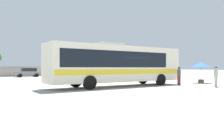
{
  "coord_description": "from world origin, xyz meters",
  "views": [
    {
      "loc": [
        -12.55,
        -15.48,
        1.61
      ],
      "look_at": [
        0.41,
        3.01,
        1.38
      ],
      "focal_mm": 36.24,
      "sensor_mm": 36.0,
      "label": 1
    }
  ],
  "objects_px": {
    "attendant_by_bus_door": "(179,75)",
    "vendor_umbrella_secondary_blue": "(201,65)",
    "parked_car_third_grey": "(28,72)",
    "passenger_waiting_on_apron": "(216,76)",
    "coach_bus_cream_yellow": "(117,64)"
  },
  "relations": [
    {
      "from": "coach_bus_cream_yellow",
      "to": "attendant_by_bus_door",
      "type": "height_order",
      "value": "coach_bus_cream_yellow"
    },
    {
      "from": "passenger_waiting_on_apron",
      "to": "parked_car_third_grey",
      "type": "distance_m",
      "value": 30.79
    },
    {
      "from": "vendor_umbrella_secondary_blue",
      "to": "parked_car_third_grey",
      "type": "relative_size",
      "value": 0.5
    },
    {
      "from": "coach_bus_cream_yellow",
      "to": "vendor_umbrella_secondary_blue",
      "type": "distance_m",
      "value": 10.07
    },
    {
      "from": "attendant_by_bus_door",
      "to": "passenger_waiting_on_apron",
      "type": "xyz_separation_m",
      "value": [
        0.89,
        -3.07,
        -0.0
      ]
    },
    {
      "from": "vendor_umbrella_secondary_blue",
      "to": "parked_car_third_grey",
      "type": "bearing_deg",
      "value": 112.73
    },
    {
      "from": "passenger_waiting_on_apron",
      "to": "vendor_umbrella_secondary_blue",
      "type": "height_order",
      "value": "vendor_umbrella_secondary_blue"
    },
    {
      "from": "attendant_by_bus_door",
      "to": "vendor_umbrella_secondary_blue",
      "type": "xyz_separation_m",
      "value": [
        4.41,
        0.65,
        0.93
      ]
    },
    {
      "from": "attendant_by_bus_door",
      "to": "vendor_umbrella_secondary_blue",
      "type": "bearing_deg",
      "value": 8.31
    },
    {
      "from": "vendor_umbrella_secondary_blue",
      "to": "parked_car_third_grey",
      "type": "xyz_separation_m",
      "value": [
        -10.96,
        26.17,
        -1.07
      ]
    },
    {
      "from": "passenger_waiting_on_apron",
      "to": "vendor_umbrella_secondary_blue",
      "type": "bearing_deg",
      "value": 46.49
    },
    {
      "from": "attendant_by_bus_door",
      "to": "vendor_umbrella_secondary_blue",
      "type": "relative_size",
      "value": 0.75
    },
    {
      "from": "coach_bus_cream_yellow",
      "to": "vendor_umbrella_secondary_blue",
      "type": "height_order",
      "value": "coach_bus_cream_yellow"
    },
    {
      "from": "parked_car_third_grey",
      "to": "vendor_umbrella_secondary_blue",
      "type": "bearing_deg",
      "value": -67.27
    },
    {
      "from": "coach_bus_cream_yellow",
      "to": "attendant_by_bus_door",
      "type": "distance_m",
      "value": 6.03
    }
  ]
}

